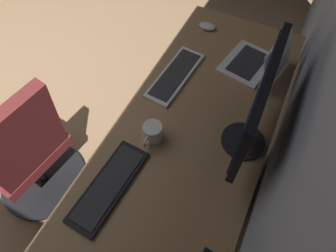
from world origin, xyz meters
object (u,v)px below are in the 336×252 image
drawer_pedestal (186,178)px  monitor_secondary (256,107)px  coffee_mug (152,132)px  keyboard_spare (175,75)px  mouse_main (207,26)px  office_chair (27,156)px  keyboard_main (109,186)px  laptop_leftmost (259,62)px

drawer_pedestal → monitor_secondary: (-0.12, 0.21, 0.65)m
drawer_pedestal → coffee_mug: coffee_mug is taller
keyboard_spare → drawer_pedestal: bearing=34.7°
mouse_main → office_chair: bearing=-28.5°
office_chair → monitor_secondary: bearing=112.3°
keyboard_main → office_chair: (-0.03, -0.60, -0.28)m
keyboard_main → office_chair: size_ratio=0.44×
drawer_pedestal → office_chair: office_chair is taller
mouse_main → keyboard_main: bearing=0.3°
laptop_leftmost → drawer_pedestal: bearing=-12.6°
monitor_secondary → keyboard_main: monitor_secondary is taller
drawer_pedestal → laptop_leftmost: 0.75m
drawer_pedestal → mouse_main: 0.92m
laptop_leftmost → keyboard_spare: size_ratio=0.81×
drawer_pedestal → keyboard_main: bearing=-34.4°
keyboard_spare → mouse_main: (-0.44, 0.01, 0.01)m
monitor_secondary → keyboard_main: size_ratio=1.27×
coffee_mug → keyboard_main: bearing=-10.4°
keyboard_main → keyboard_spare: bearing=-178.8°
monitor_secondary → keyboard_main: (0.46, -0.44, -0.26)m
laptop_leftmost → coffee_mug: bearing=-25.9°
keyboard_spare → mouse_main: mouse_main is taller
laptop_leftmost → office_chair: (0.90, -0.97, -0.33)m
keyboard_spare → coffee_mug: (0.39, 0.07, 0.03)m
laptop_leftmost → mouse_main: 0.42m
drawer_pedestal → keyboard_main: (0.34, -0.23, 0.39)m
drawer_pedestal → laptop_leftmost: laptop_leftmost is taller
monitor_secondary → coffee_mug: (0.16, -0.38, -0.22)m
office_chair → keyboard_spare: bearing=138.1°
mouse_main → coffee_mug: 0.84m
drawer_pedestal → coffee_mug: 0.46m
monitor_secondary → laptop_leftmost: size_ratio=1.56×
keyboard_spare → keyboard_main: bearing=1.2°
mouse_main → coffee_mug: size_ratio=0.80×
keyboard_main → coffee_mug: coffee_mug is taller
drawer_pedestal → mouse_main: mouse_main is taller
drawer_pedestal → laptop_leftmost: bearing=167.4°
drawer_pedestal → coffee_mug: bearing=-77.1°
monitor_secondary → office_chair: bearing=-67.7°
keyboard_spare → mouse_main: 0.44m
drawer_pedestal → laptop_leftmost: size_ratio=2.00×
office_chair → mouse_main: bearing=151.5°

